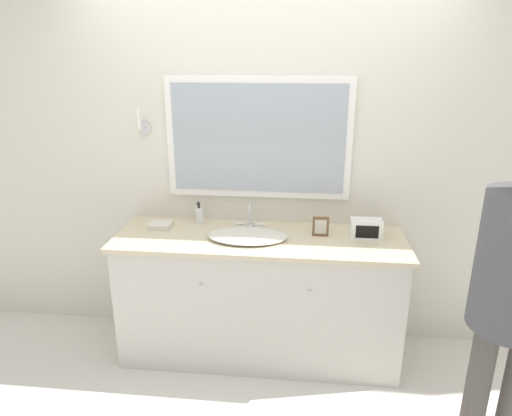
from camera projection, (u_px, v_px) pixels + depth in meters
name	position (u px, v px, depth m)	size (l,w,h in m)	color
ground_plane	(254.00, 382.00, 2.97)	(14.00, 14.00, 0.00)	silver
wall_back	(264.00, 167.00, 3.18)	(8.00, 0.18, 2.55)	silver
vanity_counter	(259.00, 296.00, 3.14)	(1.91, 0.62, 0.89)	beige
sink_basin	(247.00, 235.00, 2.97)	(0.52, 0.38, 0.17)	silver
soap_bottle	(199.00, 215.00, 3.22)	(0.06, 0.06, 0.16)	white
appliance_box	(366.00, 229.00, 2.96)	(0.20, 0.12, 0.13)	white
picture_frame	(321.00, 227.00, 2.99)	(0.11, 0.01, 0.13)	brown
hand_towel_near_sink	(161.00, 225.00, 3.15)	(0.15, 0.13, 0.03)	silver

